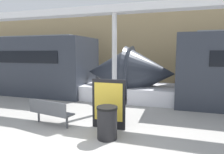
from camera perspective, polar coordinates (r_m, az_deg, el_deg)
ground_plane at (r=5.14m, az=-11.94°, el=-20.01°), size 60.00×60.00×0.00m
station_wall at (r=13.47m, az=7.75°, el=7.78°), size 56.00×0.20×5.00m
train_right at (r=13.51m, az=-26.66°, el=2.90°), size 14.65×2.93×3.20m
bench_near at (r=6.69m, az=-17.31°, el=-9.21°), size 1.58×0.71×0.83m
trash_bin at (r=5.51m, az=-1.40°, el=-12.88°), size 0.57×0.57×0.89m
poster_board at (r=6.11m, az=-0.99°, el=-7.68°), size 1.04×0.07×1.52m
support_column_near at (r=7.84m, az=0.68°, el=3.95°), size 0.19×0.19×3.80m
canopy_beam at (r=7.99m, az=0.71°, el=18.70°), size 28.00×0.60×0.28m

